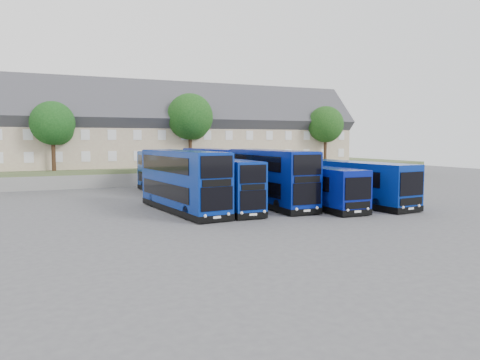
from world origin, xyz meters
The scene contains 15 objects.
ground centered at (0.00, 0.00, 0.00)m, with size 120.00×120.00×0.00m, color #4C4C52.
retaining_wall centered at (0.00, 24.00, 0.75)m, with size 70.00×0.40×1.50m, color slate.
earth_bank centered at (0.00, 34.00, 1.00)m, with size 80.00×20.00×2.00m, color #465630.
terrace_row centered at (0.00, 30.00, 6.60)m, with size 54.00×10.40×11.20m.
dd_front_left centered at (-6.10, 3.35, 2.25)m, with size 3.60×11.71×4.59m.
dd_front_mid centered at (-2.82, 2.58, 1.92)m, with size 2.54×9.91×3.91m.
dd_front_right centered at (1.42, 3.32, 2.24)m, with size 2.87×11.53×4.56m.
dd_rear_left centered at (-4.27, 15.93, 2.03)m, with size 2.80×10.52×4.14m.
dd_rear_right centered at (1.47, 16.09, 2.17)m, with size 3.47×11.29×4.42m.
coach_east_a centered at (4.58, 1.72, 1.61)m, with size 3.04×12.10×3.28m.
coach_east_b centered at (8.25, 1.79, 1.77)m, with size 3.88×13.34×3.60m.
tree_west centered at (-13.85, 25.10, 7.05)m, with size 4.80×4.80×7.65m.
tree_mid centered at (2.15, 25.60, 8.07)m, with size 5.76×5.76×9.18m.
tree_east centered at (22.15, 25.10, 7.39)m, with size 5.12×5.12×8.16m.
tree_far centered at (28.15, 32.10, 7.73)m, with size 5.44×5.44×8.67m.
Camera 1 is at (-16.88, -30.41, 5.49)m, focal length 35.00 mm.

